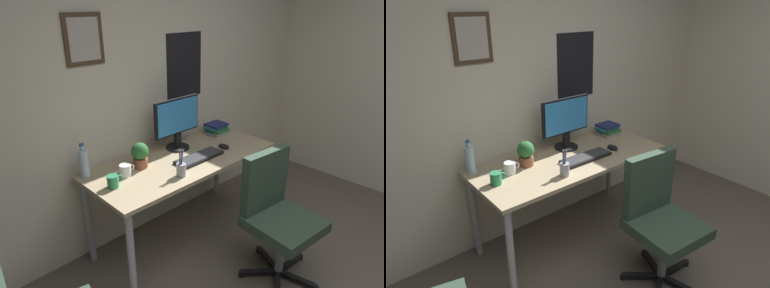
% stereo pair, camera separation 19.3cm
% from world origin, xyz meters
% --- Properties ---
extents(wall_back, '(4.40, 0.10, 2.60)m').
position_xyz_m(wall_back, '(-0.00, 2.15, 1.30)').
color(wall_back, beige).
rests_on(wall_back, ground_plane).
extents(desk, '(1.58, 0.68, 0.75)m').
position_xyz_m(desk, '(0.08, 1.73, 0.67)').
color(desk, tan).
rests_on(desk, ground_plane).
extents(office_chair, '(0.56, 0.57, 0.95)m').
position_xyz_m(office_chair, '(0.26, 0.96, 0.53)').
color(office_chair, '#334738').
rests_on(office_chair, ground_plane).
extents(monitor, '(0.46, 0.20, 0.43)m').
position_xyz_m(monitor, '(0.18, 1.91, 0.99)').
color(monitor, black).
rests_on(monitor, desk).
extents(keyboard, '(0.43, 0.15, 0.03)m').
position_xyz_m(keyboard, '(0.16, 1.63, 0.76)').
color(keyboard, black).
rests_on(keyboard, desk).
extents(computer_mouse, '(0.06, 0.11, 0.04)m').
position_xyz_m(computer_mouse, '(0.46, 1.63, 0.77)').
color(computer_mouse, black).
rests_on(computer_mouse, desk).
extents(water_bottle, '(0.07, 0.07, 0.25)m').
position_xyz_m(water_bottle, '(-0.64, 1.99, 0.86)').
color(water_bottle, silver).
rests_on(water_bottle, desk).
extents(coffee_mug_near, '(0.12, 0.08, 0.09)m').
position_xyz_m(coffee_mug_near, '(-0.58, 1.72, 0.79)').
color(coffee_mug_near, '#2D8C59').
rests_on(coffee_mug_near, desk).
extents(coffee_mug_far, '(0.12, 0.08, 0.09)m').
position_xyz_m(coffee_mug_far, '(-0.42, 1.80, 0.79)').
color(coffee_mug_far, white).
rests_on(coffee_mug_far, desk).
extents(potted_plant, '(0.13, 0.13, 0.19)m').
position_xyz_m(potted_plant, '(-0.26, 1.84, 0.85)').
color(potted_plant, brown).
rests_on(potted_plant, desk).
extents(pen_cup, '(0.07, 0.07, 0.20)m').
position_xyz_m(pen_cup, '(-0.14, 1.52, 0.80)').
color(pen_cup, '#9EA0A5').
rests_on(pen_cup, desk).
extents(book_stack_left, '(0.21, 0.18, 0.10)m').
position_xyz_m(book_stack_left, '(0.68, 1.91, 0.80)').
color(book_stack_left, gray).
rests_on(book_stack_left, desk).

